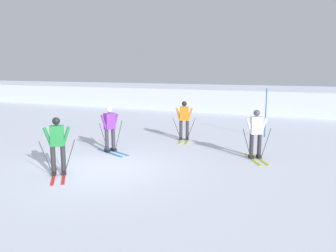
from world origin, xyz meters
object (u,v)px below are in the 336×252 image
(skier_white, at_px, (256,133))
(trail_marker_pole, at_px, (266,113))
(skier_orange, at_px, (184,119))
(skier_purple, at_px, (110,128))
(skier_green, at_px, (57,144))

(skier_white, bearing_deg, trail_marker_pole, 93.68)
(skier_orange, height_order, trail_marker_pole, trail_marker_pole)
(skier_purple, xyz_separation_m, trail_marker_pole, (4.86, 5.29, 0.20))
(skier_purple, bearing_deg, skier_white, 13.89)
(skier_orange, height_order, skier_white, same)
(skier_white, height_order, skier_green, same)
(skier_green, bearing_deg, skier_orange, 75.91)
(skier_orange, distance_m, skier_purple, 3.60)
(skier_white, bearing_deg, skier_green, -139.45)
(skier_white, relative_size, skier_green, 1.00)
(skier_purple, height_order, skier_white, same)
(skier_white, xyz_separation_m, skier_green, (-4.93, -4.22, -0.00))
(skier_white, xyz_separation_m, trail_marker_pole, (-0.26, 4.02, 0.20))
(trail_marker_pole, bearing_deg, skier_orange, -145.80)
(skier_purple, bearing_deg, skier_orange, 61.39)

